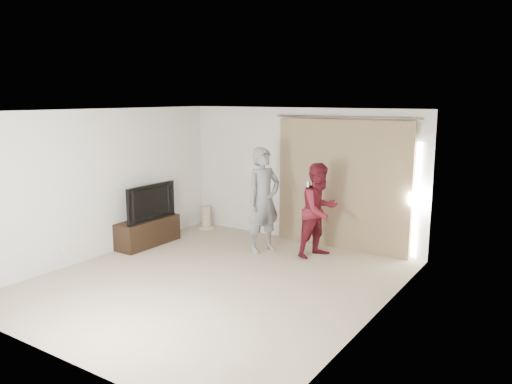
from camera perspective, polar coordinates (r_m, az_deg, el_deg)
floor at (r=7.84m, az=-4.74°, el=-10.14°), size 5.50×5.50×0.00m
wall_back at (r=9.75m, az=5.13°, el=1.93°), size 5.00×0.04×2.60m
wall_left at (r=9.21m, az=-17.23°, el=0.96°), size 0.04×5.50×2.60m
ceiling at (r=7.33m, az=-5.06°, el=9.22°), size 5.00×5.50×0.01m
curtain at (r=9.31m, az=9.87°, el=0.79°), size 2.80×0.11×2.46m
tv_console at (r=9.80m, az=-12.24°, el=-4.48°), size 0.46×1.32×0.51m
tv at (r=9.67m, az=-12.38°, el=-1.08°), size 0.16×1.18×0.68m
scratching_post at (r=10.83m, az=-5.71°, el=-3.14°), size 0.37×0.37×0.49m
person_man at (r=9.03m, az=0.86°, el=-0.93°), size 0.68×0.82×1.92m
person_woman at (r=8.83m, az=7.27°, el=-2.10°), size 0.87×0.98×1.68m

